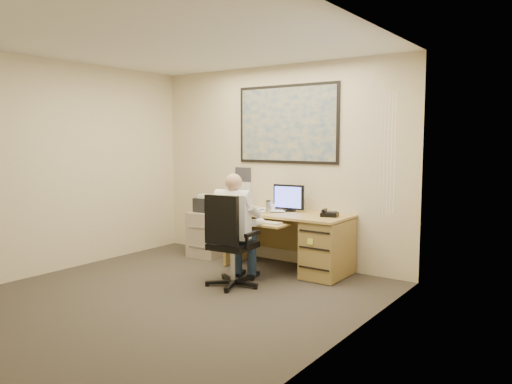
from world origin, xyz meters
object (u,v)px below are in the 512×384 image
Objects in this scene: filing_cabinet at (210,229)px; office_chair at (230,260)px; desk at (311,239)px; person at (234,230)px.

office_chair is at bearing -44.99° from filing_cabinet.
filing_cabinet is 0.83× the size of office_chair.
office_chair is (-0.49, -1.04, -0.13)m from desk.
filing_cabinet is 1.61m from office_chair.
desk is at bearing 59.04° from office_chair.
person reaches higher than office_chair.
person reaches higher than filing_cabinet.
desk is 1.09m from person.
desk reaches higher than office_chair.
filing_cabinet is at bearing 179.31° from desk.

